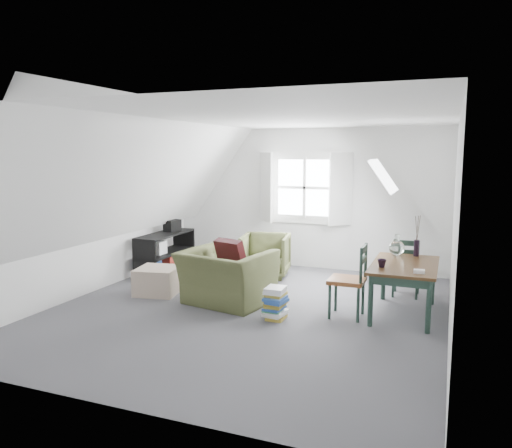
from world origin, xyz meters
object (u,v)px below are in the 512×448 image
at_px(armchair_far, 265,276).
at_px(dining_chair_near, 350,279).
at_px(ottoman, 158,281).
at_px(dining_chair_far, 406,266).
at_px(media_shelf, 164,255).
at_px(dining_table, 405,271).
at_px(armchair_near, 227,303).
at_px(magazine_stack, 276,303).

height_order(armchair_far, dining_chair_near, dining_chair_near).
xyz_separation_m(ottoman, dining_chair_far, (3.43, 1.20, 0.25)).
height_order(ottoman, dining_chair_far, dining_chair_far).
distance_m(dining_chair_near, media_shelf, 3.69).
bearing_deg(dining_table, dining_chair_near, -151.01).
relative_size(armchair_near, media_shelf, 0.86).
height_order(armchair_near, dining_table, dining_table).
relative_size(armchair_near, dining_chair_near, 1.22).
bearing_deg(media_shelf, dining_chair_near, -21.12).
distance_m(armchair_far, media_shelf, 1.81).
distance_m(dining_table, dining_chair_far, 0.89).
bearing_deg(media_shelf, ottoman, -63.93).
distance_m(armchair_far, dining_table, 2.73).
relative_size(armchair_near, dining_table, 0.85).
height_order(dining_chair_near, magazine_stack, dining_chair_near).
xyz_separation_m(armchair_near, dining_table, (2.32, 0.40, 0.58)).
relative_size(ottoman, magazine_stack, 1.46).
xyz_separation_m(dining_table, dining_chair_near, (-0.63, -0.34, -0.09)).
xyz_separation_m(ottoman, media_shelf, (-0.63, 1.20, 0.11)).
distance_m(dining_table, magazine_stack, 1.70).
distance_m(dining_chair_far, magazine_stack, 2.18).
relative_size(armchair_near, armchair_far, 1.45).
bearing_deg(magazine_stack, dining_chair_far, 48.63).
relative_size(ottoman, dining_chair_near, 0.62).
relative_size(armchair_far, dining_chair_near, 0.84).
bearing_deg(dining_chair_near, armchair_near, -76.93).
height_order(media_shelf, magazine_stack, media_shelf).
bearing_deg(magazine_stack, dining_table, 27.00).
xyz_separation_m(dining_table, magazine_stack, (-1.48, -0.75, -0.38)).
xyz_separation_m(dining_chair_near, magazine_stack, (-0.85, -0.41, -0.29)).
bearing_deg(dining_chair_far, armchair_far, 0.38).
height_order(armchair_far, dining_table, dining_table).
bearing_deg(armchair_far, dining_chair_far, -19.23).
bearing_deg(armchair_far, media_shelf, -178.05).
height_order(ottoman, magazine_stack, magazine_stack).
bearing_deg(media_shelf, armchair_far, 10.21).
xyz_separation_m(dining_chair_far, magazine_stack, (-1.43, -1.63, -0.24)).
height_order(ottoman, dining_chair_near, dining_chair_near).
distance_m(ottoman, media_shelf, 1.36).
bearing_deg(ottoman, dining_table, 5.29).
distance_m(armchair_far, dining_chair_far, 2.39).
distance_m(armchair_far, magazine_stack, 2.20).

